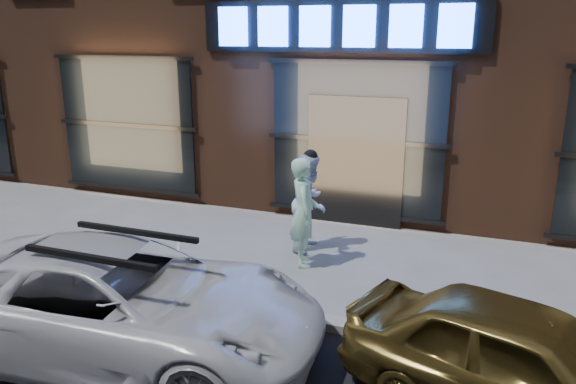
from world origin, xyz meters
name	(u,v)px	position (x,y,z in m)	size (l,w,h in m)	color
ground	(277,318)	(0.00, 0.00, 0.00)	(90.00, 90.00, 0.00)	slate
curb	(277,314)	(0.00, 0.00, 0.06)	(60.00, 0.25, 0.12)	gray
man_bowtie	(303,212)	(-0.27, 1.77, 0.85)	(0.62, 0.41, 1.70)	#B4ECCC
man_cap	(310,202)	(-0.38, 2.44, 0.81)	(0.79, 0.61, 1.62)	white
white_suv	(119,302)	(-1.35, -1.35, 0.64)	(2.11, 4.58, 1.27)	silver
gold_sedan	(525,366)	(2.84, -1.00, 0.58)	(1.37, 3.41, 1.16)	brown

